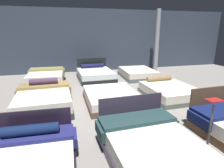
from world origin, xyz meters
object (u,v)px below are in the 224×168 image
Objects in this scene: bed_1 at (152,148)px; bed_7 at (95,75)px; bed_3 at (44,99)px; support_pillar at (157,41)px; bed_8 at (138,73)px; price_sign at (209,133)px; bed_4 at (111,98)px; bed_5 at (170,91)px; bed_6 at (46,78)px.

bed_7 reaches higher than bed_1.
support_pillar is (6.06, 4.30, 1.47)m from bed_3.
bed_1 is at bearing -92.20° from bed_7.
bed_3 is 1.06× the size of bed_7.
bed_8 is 1.89× the size of price_sign.
bed_3 is at bearing 175.82° from bed_4.
bed_5 is 0.97× the size of bed_8.
bed_7 is 0.95× the size of bed_8.
bed_7 is at bearing 178.46° from bed_8.
bed_8 is at bearing 1.48° from bed_6.
price_sign is (1.08, -6.26, 0.19)m from bed_7.
support_pillar is at bearing 14.34° from bed_6.
bed_3 is at bearing 135.20° from price_sign.
bed_5 reaches higher than bed_4.
bed_1 is 0.64× the size of support_pillar.
bed_7 is at bearing 122.82° from bed_5.
bed_8 is 6.22m from price_sign.
bed_5 is 5.38m from bed_6.
bed_3 is 2.11m from bed_4.
bed_7 reaches higher than bed_4.
bed_3 is 5.22m from bed_8.
bed_8 reaches higher than bed_4.
support_pillar is at bearing 66.95° from bed_5.
price_sign is 8.14m from support_pillar.
bed_5 is at bearing -2.99° from bed_3.
bed_4 is 2.21m from bed_5.
bed_3 is 1.03× the size of bed_4.
price_sign is at bearing -46.31° from bed_3.
bed_5 is 1.02× the size of bed_7.
bed_3 is 2.95m from bed_6.
support_pillar is (1.73, 1.39, 1.54)m from bed_8.
bed_1 is 6.16m from bed_7.
bed_6 is 0.57× the size of support_pillar.
bed_1 is at bearing -128.08° from bed_5.
bed_5 is 1.03× the size of bed_6.
bed_7 is 0.57× the size of support_pillar.
bed_3 is 1.07× the size of bed_6.
bed_7 is 2.17m from bed_8.
bed_7 is (2.27, 0.10, -0.02)m from bed_6.
bed_1 is 6.43m from bed_8.
bed_8 is at bearing -141.18° from support_pillar.
support_pillar is at bearing 16.29° from bed_7.
bed_7 is 1.79× the size of price_sign.
support_pillar is at bearing 48.93° from bed_4.
bed_8 is at bearing 88.26° from bed_5.
bed_4 is 1.01× the size of bed_5.
bed_6 is (-4.43, 3.06, 0.07)m from bed_5.
support_pillar is at bearing 59.76° from bed_1.
bed_1 is 1.99× the size of price_sign.
bed_3 is at bearing 121.77° from bed_1.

